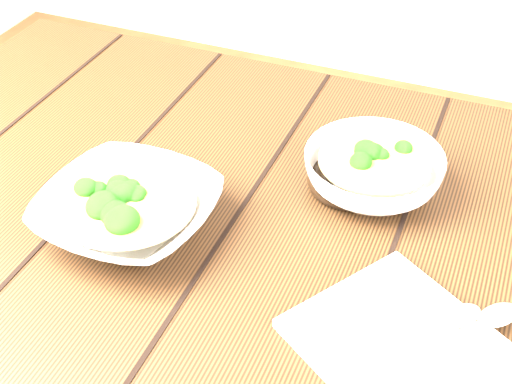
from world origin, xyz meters
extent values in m
cube|color=#341F0F|center=(0.00, 0.00, 0.73)|extent=(1.20, 0.80, 0.04)
cube|color=#341F0F|center=(-0.54, 0.34, 0.35)|extent=(0.07, 0.07, 0.71)
imported|color=silver|center=(-0.13, -0.07, 0.78)|extent=(0.22, 0.22, 0.05)
cylinder|color=#A5784A|center=(-0.13, -0.07, 0.79)|extent=(0.17, 0.17, 0.00)
ellipsoid|color=#287E1C|center=(-0.11, -0.06, 0.80)|extent=(0.03, 0.03, 0.03)
ellipsoid|color=#287E1C|center=(-0.11, -0.04, 0.80)|extent=(0.03, 0.03, 0.03)
ellipsoid|color=#287E1C|center=(-0.14, -0.02, 0.80)|extent=(0.03, 0.03, 0.03)
ellipsoid|color=#287E1C|center=(-0.15, -0.05, 0.80)|extent=(0.03, 0.03, 0.03)
ellipsoid|color=#287E1C|center=(-0.17, -0.06, 0.80)|extent=(0.03, 0.03, 0.03)
ellipsoid|color=#287E1C|center=(-0.18, -0.10, 0.80)|extent=(0.03, 0.03, 0.03)
ellipsoid|color=#287E1C|center=(-0.14, -0.10, 0.80)|extent=(0.03, 0.03, 0.03)
ellipsoid|color=#287E1C|center=(-0.11, -0.11, 0.80)|extent=(0.03, 0.03, 0.03)
ellipsoid|color=#287E1C|center=(-0.08, -0.09, 0.80)|extent=(0.03, 0.03, 0.03)
imported|color=silver|center=(0.13, 0.12, 0.78)|extent=(0.24, 0.24, 0.06)
cylinder|color=#A5784A|center=(0.13, 0.12, 0.80)|extent=(0.15, 0.15, 0.00)
ellipsoid|color=#287E1C|center=(0.14, 0.13, 0.80)|extent=(0.03, 0.03, 0.03)
ellipsoid|color=#287E1C|center=(0.13, 0.15, 0.80)|extent=(0.03, 0.03, 0.03)
ellipsoid|color=#287E1C|center=(0.09, 0.15, 0.80)|extent=(0.03, 0.03, 0.03)
ellipsoid|color=#287E1C|center=(0.10, 0.12, 0.80)|extent=(0.03, 0.03, 0.03)
ellipsoid|color=#287E1C|center=(0.12, 0.09, 0.80)|extent=(0.03, 0.03, 0.03)
ellipsoid|color=#287E1C|center=(0.16, 0.09, 0.80)|extent=(0.03, 0.03, 0.03)
torus|color=black|center=(0.10, 0.11, 0.76)|extent=(0.12, 0.12, 0.03)
cube|color=beige|center=(0.23, -0.13, 0.76)|extent=(0.29, 0.27, 0.01)
cylinder|color=#ABA896|center=(0.22, -0.14, 0.77)|extent=(0.10, 0.11, 0.01)
ellipsoid|color=#ABA896|center=(0.27, -0.07, 0.77)|extent=(0.06, 0.06, 0.01)
cylinder|color=#ABA896|center=(0.26, -0.12, 0.77)|extent=(0.10, 0.11, 0.01)
ellipsoid|color=#ABA896|center=(0.31, -0.06, 0.77)|extent=(0.06, 0.06, 0.01)
camera|label=1|loc=(0.26, -0.63, 1.34)|focal=50.00mm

